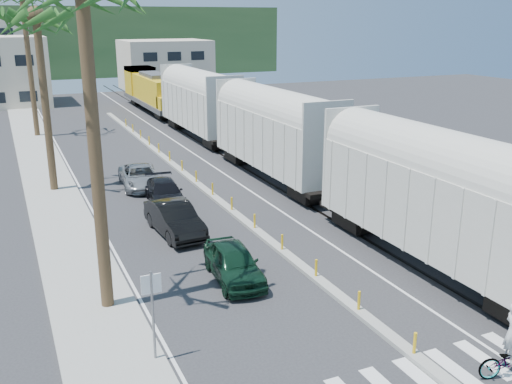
# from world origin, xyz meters

# --- Properties ---
(ground) EXTENTS (140.00, 140.00, 0.00)m
(ground) POSITION_xyz_m (0.00, 0.00, 0.00)
(ground) COLOR #28282B
(ground) RESTS_ON ground
(sidewalk) EXTENTS (3.00, 90.00, 0.15)m
(sidewalk) POSITION_xyz_m (-8.50, 25.00, 0.07)
(sidewalk) COLOR gray
(sidewalk) RESTS_ON ground
(rails) EXTENTS (1.56, 100.00, 0.06)m
(rails) POSITION_xyz_m (5.00, 28.00, 0.03)
(rails) COLOR black
(rails) RESTS_ON ground
(median) EXTENTS (0.45, 60.00, 0.85)m
(median) POSITION_xyz_m (0.00, 19.96, 0.09)
(median) COLOR gray
(median) RESTS_ON ground
(crosswalk) EXTENTS (14.00, 2.20, 0.01)m
(crosswalk) POSITION_xyz_m (0.00, -2.00, 0.01)
(crosswalk) COLOR silver
(crosswalk) RESTS_ON ground
(lane_markings) EXTENTS (9.42, 90.00, 0.01)m
(lane_markings) POSITION_xyz_m (-2.15, 25.00, 0.00)
(lane_markings) COLOR silver
(lane_markings) RESTS_ON ground
(freight_train) EXTENTS (3.00, 60.94, 5.85)m
(freight_train) POSITION_xyz_m (5.00, 24.80, 2.91)
(freight_train) COLOR beige
(freight_train) RESTS_ON ground
(palm_trees) EXTENTS (3.50, 37.20, 13.75)m
(palm_trees) POSITION_xyz_m (-8.10, 22.70, 10.81)
(palm_trees) COLOR brown
(palm_trees) RESTS_ON ground
(street_sign) EXTENTS (0.60, 0.08, 3.00)m
(street_sign) POSITION_xyz_m (-7.30, 2.00, 1.97)
(street_sign) COLOR slate
(street_sign) RESTS_ON ground
(buildings) EXTENTS (38.00, 27.00, 10.00)m
(buildings) POSITION_xyz_m (-6.41, 71.66, 4.36)
(buildings) COLOR beige
(buildings) RESTS_ON ground
(hillside) EXTENTS (80.00, 20.00, 12.00)m
(hillside) POSITION_xyz_m (0.00, 100.00, 6.00)
(hillside) COLOR #385628
(hillside) RESTS_ON ground
(car_lead) EXTENTS (2.46, 4.55, 1.45)m
(car_lead) POSITION_xyz_m (-2.98, 6.33, 0.72)
(car_lead) COLOR black
(car_lead) RESTS_ON ground
(car_second) EXTENTS (2.29, 4.94, 1.55)m
(car_second) POSITION_xyz_m (-3.69, 12.15, 0.78)
(car_second) COLOR black
(car_second) RESTS_ON ground
(car_third) EXTENTS (2.72, 4.88, 1.31)m
(car_third) POSITION_xyz_m (-2.86, 16.91, 0.66)
(car_third) COLOR black
(car_third) RESTS_ON ground
(car_rear) EXTENTS (2.98, 5.18, 1.34)m
(car_rear) POSITION_xyz_m (-3.34, 20.79, 0.67)
(car_rear) COLOR #96989A
(car_rear) RESTS_ON ground
(cyclist) EXTENTS (1.70, 2.37, 2.39)m
(cyclist) POSITION_xyz_m (1.87, -2.94, 0.75)
(cyclist) COLOR #9EA0A5
(cyclist) RESTS_ON ground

